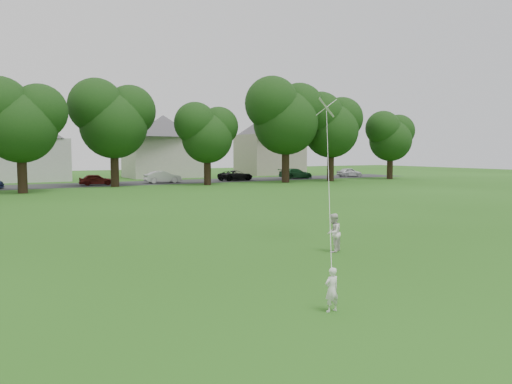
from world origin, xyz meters
TOP-DOWN VIEW (x-y plane):
  - ground at (0.00, 0.00)m, footprint 160.00×160.00m
  - street at (0.00, 42.00)m, footprint 90.00×7.00m
  - toddler at (0.83, -1.40)m, footprint 0.36×0.24m
  - older_boy at (4.82, 3.52)m, footprint 0.80×0.75m
  - kite at (3.32, 1.92)m, footprint 2.97×3.85m
  - tree_row at (1.79, 35.47)m, footprint 81.92×9.95m
  - parked_cars at (4.87, 41.00)m, footprint 70.57×2.41m
  - house_row at (0.25, 52.00)m, footprint 75.81×13.34m

SIDE VIEW (x-z plane):
  - ground at x=0.00m, z-range 0.00..0.00m
  - street at x=0.00m, z-range 0.00..0.01m
  - toddler at x=0.83m, z-range 0.00..0.95m
  - parked_cars at x=4.87m, z-range -0.03..1.24m
  - older_boy at x=4.82m, z-range 0.00..1.30m
  - kite at x=3.32m, z-range -1.84..7.53m
  - house_row at x=0.25m, z-range -0.31..10.06m
  - tree_row at x=1.79m, z-range 0.89..12.38m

